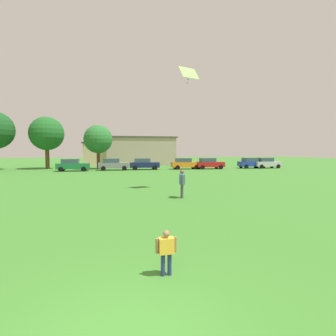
{
  "coord_description": "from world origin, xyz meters",
  "views": [
    {
      "loc": [
        -0.05,
        -3.67,
        2.8
      ],
      "look_at": [
        2.45,
        8.73,
        1.98
      ],
      "focal_mm": 28.25,
      "sensor_mm": 36.0,
      "label": 1
    }
  ],
  "objects": [
    {
      "name": "ground_plane",
      "position": [
        0.0,
        30.0,
        0.0
      ],
      "size": [
        160.0,
        160.0,
        0.0
      ],
      "primitive_type": "plane",
      "color": "#387528"
    },
    {
      "name": "child_kite_flyer",
      "position": [
        1.05,
        2.0,
        0.61
      ],
      "size": [
        0.49,
        0.2,
        1.03
      ],
      "rotation": [
        0.0,
        0.0,
        0.04
      ],
      "color": "navy",
      "rests_on": "ground"
    },
    {
      "name": "adult_bystander",
      "position": [
        3.86,
        11.46,
        1.0
      ],
      "size": [
        0.4,
        0.79,
        1.69
      ],
      "rotation": [
        0.0,
        0.0,
        1.4
      ],
      "color": "#4C4C51",
      "rests_on": "ground"
    },
    {
      "name": "kite",
      "position": [
        5.15,
        14.64,
        8.24
      ],
      "size": [
        1.51,
        1.06,
        1.18
      ],
      "color": "#8CD859"
    },
    {
      "name": "parked_car_green_0",
      "position": [
        -5.77,
        34.56,
        0.86
      ],
      "size": [
        4.3,
        2.02,
        1.68
      ],
      "color": "#196B38",
      "rests_on": "ground"
    },
    {
      "name": "parked_car_gray_1",
      "position": [
        -0.27,
        35.29,
        0.86
      ],
      "size": [
        4.3,
        2.02,
        1.68
      ],
      "color": "slate",
      "rests_on": "ground"
    },
    {
      "name": "parked_car_navy_2",
      "position": [
        4.21,
        35.53,
        0.86
      ],
      "size": [
        4.3,
        2.02,
        1.68
      ],
      "color": "#141E4C",
      "rests_on": "ground"
    },
    {
      "name": "parked_car_orange_3",
      "position": [
        10.5,
        35.39,
        0.86
      ],
      "size": [
        4.3,
        2.02,
        1.68
      ],
      "color": "orange",
      "rests_on": "ground"
    },
    {
      "name": "parked_car_red_4",
      "position": [
        14.26,
        34.98,
        0.86
      ],
      "size": [
        4.3,
        2.02,
        1.68
      ],
      "color": "red",
      "rests_on": "ground"
    },
    {
      "name": "parked_car_blue_5",
      "position": [
        21.62,
        35.39,
        0.86
      ],
      "size": [
        4.3,
        2.02,
        1.68
      ],
      "color": "#1E38AD",
      "rests_on": "ground"
    },
    {
      "name": "parked_car_silver_6",
      "position": [
        24.0,
        34.95,
        0.86
      ],
      "size": [
        4.3,
        2.02,
        1.68
      ],
      "color": "silver",
      "rests_on": "ground"
    },
    {
      "name": "tree_center",
      "position": [
        -10.29,
        40.19,
        5.43
      ],
      "size": [
        5.16,
        5.16,
        8.04
      ],
      "color": "brown",
      "rests_on": "ground"
    },
    {
      "name": "tree_far_right",
      "position": [
        -2.5,
        38.15,
        4.55
      ],
      "size": [
        4.32,
        4.32,
        6.74
      ],
      "color": "brown",
      "rests_on": "ground"
    },
    {
      "name": "house_left",
      "position": [
        0.32,
        48.7,
        2.21
      ],
      "size": [
        12.41,
        6.26,
        4.4
      ],
      "color": "beige",
      "rests_on": "ground"
    },
    {
      "name": "house_right",
      "position": [
        4.93,
        48.7,
        2.76
      ],
      "size": [
        13.44,
        7.7,
        5.49
      ],
      "color": "tan",
      "rests_on": "ground"
    }
  ]
}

